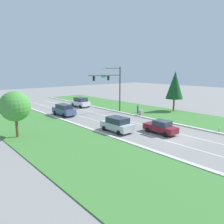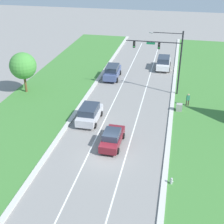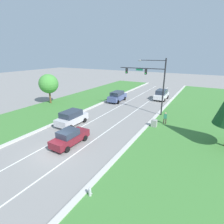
# 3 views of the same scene
# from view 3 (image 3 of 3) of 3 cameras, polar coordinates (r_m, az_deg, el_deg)

# --- Properties ---
(ground_plane) EXTENTS (160.00, 160.00, 0.00)m
(ground_plane) POSITION_cam_3_polar(r_m,az_deg,el_deg) (18.40, -17.68, -12.35)
(ground_plane) COLOR gray
(curb_strip_right) EXTENTS (0.50, 90.00, 0.15)m
(curb_strip_right) POSITION_cam_3_polar(r_m,az_deg,el_deg) (15.24, -2.14, -18.16)
(curb_strip_right) COLOR beige
(curb_strip_right) RESTS_ON ground_plane
(curb_strip_left) EXTENTS (0.50, 90.00, 0.15)m
(curb_strip_left) POSITION_cam_3_polar(r_m,az_deg,el_deg) (22.50, -27.73, -7.60)
(curb_strip_left) COLOR beige
(curb_strip_left) RESTS_ON ground_plane
(grass_verge_right) EXTENTS (10.00, 90.00, 0.08)m
(grass_verge_right) POSITION_cam_3_polar(r_m,az_deg,el_deg) (13.88, 18.51, -23.84)
(grass_verge_right) COLOR #427F38
(grass_verge_right) RESTS_ON ground_plane
(lane_stripe_inner_left) EXTENTS (0.14, 81.00, 0.01)m
(lane_stripe_inner_left) POSITION_cam_3_polar(r_m,az_deg,el_deg) (19.64, -21.36, -10.71)
(lane_stripe_inner_left) COLOR white
(lane_stripe_inner_left) RESTS_ON ground_plane
(lane_stripe_inner_right) EXTENTS (0.14, 81.00, 0.01)m
(lane_stripe_inner_right) POSITION_cam_3_polar(r_m,az_deg,el_deg) (17.27, -13.44, -14.13)
(lane_stripe_inner_right) COLOR white
(lane_stripe_inner_right) RESTS_ON ground_plane
(traffic_signal_mast) EXTENTS (7.27, 0.41, 8.57)m
(traffic_signal_mast) POSITION_cam_3_polar(r_m,az_deg,el_deg) (27.59, 12.68, 10.77)
(traffic_signal_mast) COLOR black
(traffic_signal_mast) RESTS_ON ground_plane
(slate_blue_suv) EXTENTS (2.26, 5.08, 2.02)m
(slate_blue_suv) POSITION_cam_3_polar(r_m,az_deg,el_deg) (35.01, 1.71, 5.14)
(slate_blue_suv) COLOR #475684
(slate_blue_suv) RESTS_ON ground_plane
(white_suv) EXTENTS (2.30, 4.83, 2.06)m
(white_suv) POSITION_cam_3_polar(r_m,az_deg,el_deg) (37.89, 15.84, 5.50)
(white_suv) COLOR white
(white_suv) RESTS_ON ground_plane
(burgundy_sedan) EXTENTS (1.98, 4.49, 1.71)m
(burgundy_sedan) POSITION_cam_3_polar(r_m,az_deg,el_deg) (19.03, -13.64, -8.00)
(burgundy_sedan) COLOR maroon
(burgundy_sedan) RESTS_ON ground_plane
(silver_suv) EXTENTS (2.27, 4.63, 1.93)m
(silver_suv) POSITION_cam_3_polar(r_m,az_deg,el_deg) (24.14, -13.04, -1.79)
(silver_suv) COLOR silver
(silver_suv) RESTS_ON ground_plane
(utility_cabinet) EXTENTS (0.70, 0.60, 1.01)m
(utility_cabinet) POSITION_cam_3_polar(r_m,az_deg,el_deg) (23.50, 13.58, -3.66)
(utility_cabinet) COLOR #9E9E99
(utility_cabinet) RESTS_ON ground_plane
(pedestrian) EXTENTS (0.43, 0.33, 1.69)m
(pedestrian) POSITION_cam_3_polar(r_m,az_deg,el_deg) (24.66, 16.97, -1.80)
(pedestrian) COLOR #42382D
(pedestrian) RESTS_ON ground_plane
(fire_hydrant) EXTENTS (0.34, 0.20, 0.70)m
(fire_hydrant) POSITION_cam_3_polar(r_m,az_deg,el_deg) (12.98, -7.22, -24.58)
(fire_hydrant) COLOR #B7B7BC
(fire_hydrant) RESTS_ON ground_plane
(oak_near_left_tree) EXTENTS (3.57, 3.57, 5.60)m
(oak_near_left_tree) POSITION_cam_3_polar(r_m,az_deg,el_deg) (35.06, -20.00, 8.65)
(oak_near_left_tree) COLOR brown
(oak_near_left_tree) RESTS_ON ground_plane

